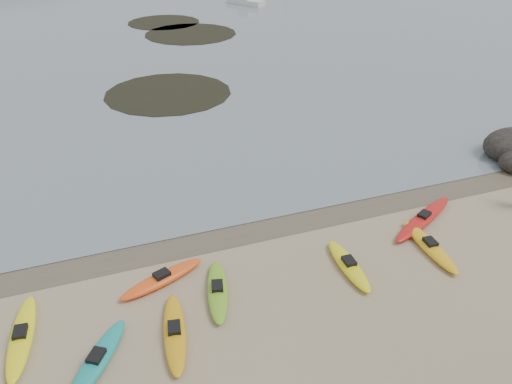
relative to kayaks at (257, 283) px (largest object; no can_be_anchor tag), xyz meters
name	(u,v)px	position (x,y,z in m)	size (l,w,h in m)	color
ground	(256,222)	(1.37, 3.85, -0.17)	(600.00, 600.00, 0.00)	tan
wet_sand	(258,226)	(1.37, 3.55, -0.17)	(60.00, 60.00, 0.00)	brown
kayaks	(257,283)	(0.00, 0.00, 0.00)	(18.67, 6.03, 0.34)	#FF5116
kelp_mats	(176,46)	(4.18, 33.26, -0.14)	(14.54, 30.78, 0.04)	black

